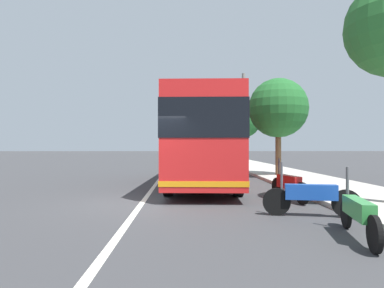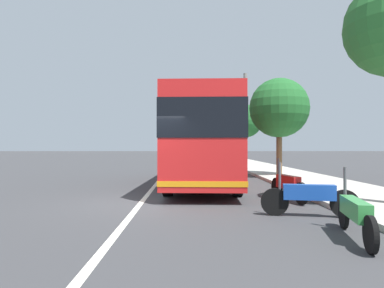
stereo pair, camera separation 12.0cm
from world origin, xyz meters
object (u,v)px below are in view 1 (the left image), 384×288
(roadside_tree_mid_block, at_px, (278,108))
(car_oncoming, at_px, (192,153))
(coach_bus, at_px, (203,138))
(motorcycle_nearest_curb, at_px, (289,185))
(motorcycle_far_end, at_px, (358,213))
(utility_pole, at_px, (244,119))
(motorcycle_angled, at_px, (310,196))
(car_side_street, at_px, (187,152))
(car_behind_bus, at_px, (191,157))
(roadside_tree_far_block, at_px, (244,121))

(roadside_tree_mid_block, bearing_deg, car_oncoming, 6.83)
(coach_bus, distance_m, motorcycle_nearest_curb, 5.19)
(motorcycle_far_end, height_order, utility_pole, utility_pole)
(coach_bus, height_order, motorcycle_angled, coach_bus)
(roadside_tree_mid_block, bearing_deg, coach_bus, 128.80)
(motorcycle_angled, distance_m, utility_pole, 22.11)
(coach_bus, bearing_deg, car_side_street, 3.35)
(coach_bus, xyz_separation_m, car_side_street, (44.36, 0.27, -1.29))
(motorcycle_nearest_curb, height_order, car_behind_bus, car_behind_bus)
(motorcycle_angled, relative_size, roadside_tree_mid_block, 0.42)
(car_behind_bus, relative_size, roadside_tree_far_block, 0.74)
(car_oncoming, height_order, roadside_tree_far_block, roadside_tree_far_block)
(coach_bus, height_order, roadside_tree_mid_block, roadside_tree_mid_block)
(car_behind_bus, bearing_deg, motorcycle_angled, -175.02)
(coach_bus, distance_m, motorcycle_angled, 7.21)
(roadside_tree_mid_block, bearing_deg, motorcycle_far_end, 170.87)
(roadside_tree_far_block, relative_size, utility_pole, 0.73)
(coach_bus, distance_m, car_behind_bus, 18.02)
(car_behind_bus, distance_m, roadside_tree_far_block, 6.57)
(car_behind_bus, distance_m, roadside_tree_mid_block, 15.49)
(car_oncoming, bearing_deg, motorcycle_angled, -173.40)
(coach_bus, xyz_separation_m, car_oncoming, (34.68, -0.48, -1.36))
(roadside_tree_mid_block, xyz_separation_m, roadside_tree_far_block, (16.10, -1.03, 0.50))
(car_behind_bus, relative_size, utility_pole, 0.54)
(car_oncoming, bearing_deg, motorcycle_far_end, -173.33)
(car_oncoming, distance_m, roadside_tree_far_block, 16.31)
(utility_pole, bearing_deg, car_side_street, 9.11)
(car_behind_bus, distance_m, utility_pole, 6.35)
(car_side_street, bearing_deg, motorcycle_angled, -176.78)
(motorcycle_nearest_curb, height_order, roadside_tree_far_block, roadside_tree_far_block)
(car_oncoming, xyz_separation_m, car_side_street, (9.68, 0.75, 0.07))
(motorcycle_nearest_curb, xyz_separation_m, roadside_tree_mid_block, (7.75, -1.85, 3.21))
(car_side_street, relative_size, roadside_tree_far_block, 0.77)
(motorcycle_angled, xyz_separation_m, utility_pole, (21.71, -2.28, 3.53))
(utility_pole, bearing_deg, motorcycle_angled, 174.01)
(coach_bus, xyz_separation_m, car_behind_bus, (17.97, 0.08, -1.34))
(car_behind_bus, xyz_separation_m, roadside_tree_mid_block, (-14.57, -4.31, 3.01))
(motorcycle_nearest_curb, xyz_separation_m, car_side_street, (48.71, 2.65, 0.25))
(coach_bus, bearing_deg, car_behind_bus, 3.25)
(coach_bus, height_order, utility_pole, utility_pole)
(coach_bus, xyz_separation_m, utility_pole, (15.00, -4.43, 2.00))
(motorcycle_angled, bearing_deg, coach_bus, -60.94)
(coach_bus, relative_size, car_oncoming, 2.51)
(coach_bus, relative_size, car_behind_bus, 2.45)
(motorcycle_nearest_curb, bearing_deg, roadside_tree_mid_block, -25.27)
(car_behind_bus, xyz_separation_m, roadside_tree_far_block, (1.53, -5.34, 3.51))
(car_side_street, relative_size, roadside_tree_mid_block, 0.85)
(roadside_tree_far_block, bearing_deg, coach_bus, 164.91)
(coach_bus, bearing_deg, utility_pole, -13.48)
(car_side_street, xyz_separation_m, utility_pole, (-29.36, -4.71, 3.28))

